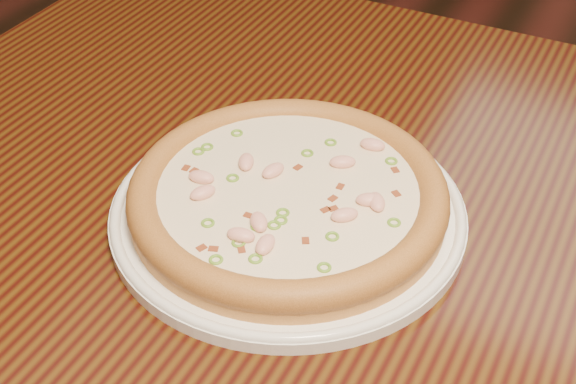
% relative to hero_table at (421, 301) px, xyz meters
% --- Properties ---
extents(hero_table, '(1.20, 0.80, 0.75)m').
position_rel_hero_table_xyz_m(hero_table, '(0.00, 0.00, 0.00)').
color(hero_table, black).
rests_on(hero_table, ground).
extents(plate, '(0.32, 0.32, 0.02)m').
position_rel_hero_table_xyz_m(plate, '(-0.12, -0.05, 0.11)').
color(plate, white).
rests_on(plate, hero_table).
extents(pizza, '(0.29, 0.29, 0.03)m').
position_rel_hero_table_xyz_m(pizza, '(-0.12, -0.05, 0.13)').
color(pizza, '#CF8B41').
rests_on(pizza, plate).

